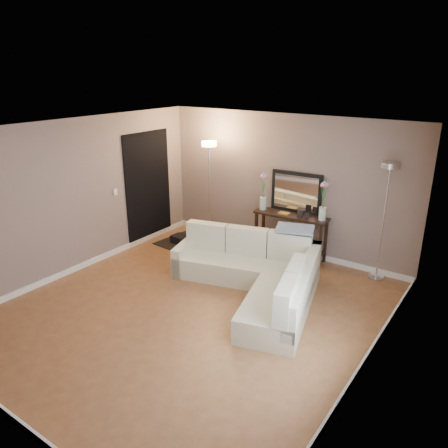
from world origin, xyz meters
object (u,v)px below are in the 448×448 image
Objects in this scene: console_table at (286,232)px; floor_lamp_unlit at (386,199)px; floor_lamp_lit at (209,172)px; sectional_sofa at (258,273)px.

console_table is 1.93m from floor_lamp_unlit.
console_table is at bearing 7.14° from floor_lamp_lit.
sectional_sofa is 2.54m from floor_lamp_lit.
console_table is at bearing 101.01° from sectional_sofa.
console_table is 0.68× the size of floor_lamp_lit.
floor_lamp_unlit reaches higher than console_table.
floor_lamp_unlit is at bearing 1.95° from console_table.
floor_lamp_unlit reaches higher than sectional_sofa.
console_table is 0.70× the size of floor_lamp_unlit.
sectional_sofa is 1.42× the size of floor_lamp_lit.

